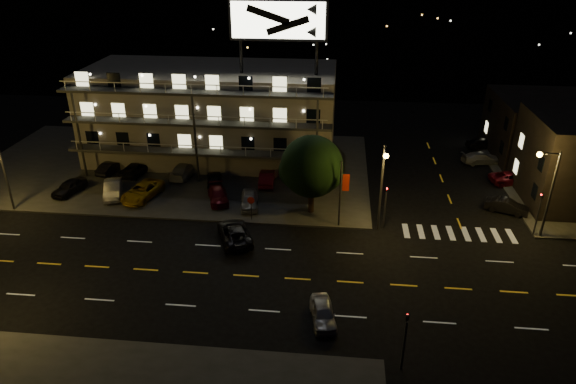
# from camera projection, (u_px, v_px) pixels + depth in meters

# --- Properties ---
(ground) EXTENTS (140.00, 140.00, 0.00)m
(ground) POSITION_uv_depth(u_px,v_px,m) (272.00, 277.00, 39.40)
(ground) COLOR black
(ground) RESTS_ON ground
(curb_nw) EXTENTS (44.00, 24.00, 0.15)m
(curb_nw) POSITION_uv_depth(u_px,v_px,m) (173.00, 167.00, 58.51)
(curb_nw) COLOR #343432
(curb_nw) RESTS_ON ground
(curb_ne) EXTENTS (16.00, 24.00, 0.15)m
(curb_ne) POSITION_uv_depth(u_px,v_px,m) (576.00, 183.00, 54.47)
(curb_ne) COLOR #343432
(curb_ne) RESTS_ON ground
(motel) EXTENTS (28.00, 13.80, 18.10)m
(motel) POSITION_uv_depth(u_px,v_px,m) (213.00, 113.00, 59.28)
(motel) COLOR gray
(motel) RESTS_ON ground
(side_bldg_back) EXTENTS (14.06, 12.00, 7.00)m
(side_bldg_back) POSITION_uv_depth(u_px,v_px,m) (556.00, 128.00, 60.10)
(side_bldg_back) COLOR black
(side_bldg_back) RESTS_ON ground
(hill_backdrop) EXTENTS (120.00, 25.00, 24.00)m
(hill_backdrop) POSITION_uv_depth(u_px,v_px,m) (287.00, 10.00, 96.26)
(hill_backdrop) COLOR black
(hill_backdrop) RESTS_ON ground
(streetlight_nw) EXTENTS (0.44, 1.92, 8.00)m
(streetlight_nw) POSITION_uv_depth(u_px,v_px,m) (0.00, 164.00, 46.68)
(streetlight_nw) COLOR #2D2D30
(streetlight_nw) RESTS_ON ground
(streetlight_nc) EXTENTS (0.44, 1.92, 8.00)m
(streetlight_nc) POSITION_uv_depth(u_px,v_px,m) (382.00, 180.00, 43.52)
(streetlight_nc) COLOR #2D2D30
(streetlight_nc) RESTS_ON ground
(streetlight_ne) EXTENTS (1.92, 0.44, 8.00)m
(streetlight_ne) POSITION_uv_depth(u_px,v_px,m) (548.00, 186.00, 42.59)
(streetlight_ne) COLOR #2D2D30
(streetlight_ne) RESTS_ON ground
(signal_nw) EXTENTS (0.20, 0.27, 4.60)m
(signal_nw) POSITION_uv_depth(u_px,v_px,m) (385.00, 203.00, 45.03)
(signal_nw) COLOR #2D2D30
(signal_nw) RESTS_ON ground
(signal_sw) EXTENTS (0.20, 0.27, 4.60)m
(signal_sw) POSITION_uv_depth(u_px,v_px,m) (405.00, 336.00, 29.85)
(signal_sw) COLOR #2D2D30
(signal_sw) RESTS_ON ground
(signal_ne) EXTENTS (0.27, 0.20, 4.60)m
(signal_ne) POSITION_uv_depth(u_px,v_px,m) (539.00, 210.00, 43.84)
(signal_ne) COLOR #2D2D30
(signal_ne) RESTS_ON ground
(banner_north) EXTENTS (0.83, 0.16, 6.40)m
(banner_north) POSITION_uv_depth(u_px,v_px,m) (341.00, 192.00, 44.92)
(banner_north) COLOR #2D2D30
(banner_north) RESTS_ON ground
(stop_sign) EXTENTS (0.91, 0.11, 2.61)m
(stop_sign) POSITION_uv_depth(u_px,v_px,m) (251.00, 205.00, 46.57)
(stop_sign) COLOR #2D2D30
(stop_sign) RESTS_ON ground
(tree) EXTENTS (5.98, 5.76, 7.53)m
(tree) POSITION_uv_depth(u_px,v_px,m) (311.00, 168.00, 46.73)
(tree) COLOR black
(tree) RESTS_ON curb_nw
(lot_car_0) EXTENTS (2.67, 4.30, 1.36)m
(lot_car_0) POSITION_uv_depth(u_px,v_px,m) (69.00, 187.00, 51.92)
(lot_car_0) COLOR black
(lot_car_0) RESTS_ON curb_nw
(lot_car_1) EXTENTS (2.96, 4.76, 1.48)m
(lot_car_1) POSITION_uv_depth(u_px,v_px,m) (113.00, 189.00, 51.33)
(lot_car_1) COLOR #96979C
(lot_car_1) RESTS_ON curb_nw
(lot_car_2) EXTENTS (3.57, 5.62, 1.45)m
(lot_car_2) POSITION_uv_depth(u_px,v_px,m) (142.00, 191.00, 50.95)
(lot_car_2) COLOR gold
(lot_car_2) RESTS_ON curb_nw
(lot_car_3) EXTENTS (3.07, 4.67, 1.26)m
(lot_car_3) POSITION_uv_depth(u_px,v_px,m) (218.00, 195.00, 50.40)
(lot_car_3) COLOR #5F0D16
(lot_car_3) RESTS_ON curb_nw
(lot_car_4) EXTENTS (2.26, 4.26, 1.38)m
(lot_car_4) POSITION_uv_depth(u_px,v_px,m) (249.00, 200.00, 49.34)
(lot_car_4) COLOR #96979C
(lot_car_4) RESTS_ON curb_nw
(lot_car_5) EXTENTS (2.23, 4.14, 1.30)m
(lot_car_5) POSITION_uv_depth(u_px,v_px,m) (111.00, 167.00, 56.52)
(lot_car_5) COLOR black
(lot_car_5) RESTS_ON curb_nw
(lot_car_6) EXTENTS (2.94, 4.84, 1.26)m
(lot_car_6) POSITION_uv_depth(u_px,v_px,m) (136.00, 168.00, 56.27)
(lot_car_6) COLOR black
(lot_car_6) RESTS_ON curb_nw
(lot_car_7) EXTENTS (2.49, 5.13, 1.44)m
(lot_car_7) POSITION_uv_depth(u_px,v_px,m) (184.00, 170.00, 55.73)
(lot_car_7) COLOR #96979C
(lot_car_7) RESTS_ON curb_nw
(lot_car_8) EXTENTS (2.36, 4.03, 1.29)m
(lot_car_8) POSITION_uv_depth(u_px,v_px,m) (214.00, 179.00, 53.85)
(lot_car_8) COLOR black
(lot_car_8) RESTS_ON curb_nw
(lot_car_9) EXTENTS (1.82, 4.45, 1.43)m
(lot_car_9) POSITION_uv_depth(u_px,v_px,m) (267.00, 178.00, 53.83)
(lot_car_9) COLOR #5F0D16
(lot_car_9) RESTS_ON curb_nw
(side_car_0) EXTENTS (4.19, 2.76, 1.31)m
(side_car_0) POSITION_uv_depth(u_px,v_px,m) (507.00, 206.00, 48.58)
(side_car_0) COLOR black
(side_car_0) RESTS_ON ground
(side_car_1) EXTENTS (5.03, 3.11, 1.30)m
(side_car_1) POSITION_uv_depth(u_px,v_px,m) (512.00, 178.00, 54.36)
(side_car_1) COLOR #5F0D16
(side_car_1) RESTS_ON ground
(side_car_2) EXTENTS (4.79, 2.69, 1.31)m
(side_car_2) POSITION_uv_depth(u_px,v_px,m) (481.00, 158.00, 59.28)
(side_car_2) COLOR #96979C
(side_car_2) RESTS_ON ground
(side_car_3) EXTENTS (4.26, 2.31, 1.37)m
(side_car_3) POSITION_uv_depth(u_px,v_px,m) (483.00, 143.00, 63.58)
(side_car_3) COLOR black
(side_car_3) RESTS_ON ground
(road_car_east) EXTENTS (2.18, 4.02, 1.30)m
(road_car_east) POSITION_uv_depth(u_px,v_px,m) (323.00, 313.00, 34.66)
(road_car_east) COLOR #96979C
(road_car_east) RESTS_ON ground
(road_car_west) EXTENTS (4.21, 5.73, 1.45)m
(road_car_west) POSITION_uv_depth(u_px,v_px,m) (235.00, 233.00, 44.00)
(road_car_west) COLOR black
(road_car_west) RESTS_ON ground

